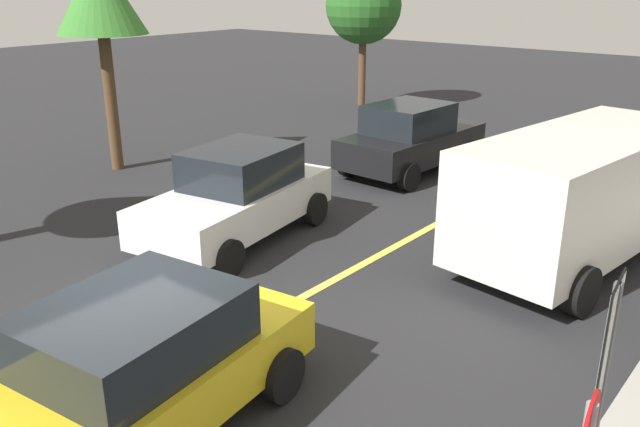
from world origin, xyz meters
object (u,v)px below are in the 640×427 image
(white_van, at_px, (580,190))
(car_white_approaching, at_px, (237,195))
(speed_limit_sign, at_px, (604,369))
(car_yellow_far_lane, at_px, (126,375))
(tree_left_verge, at_px, (363,6))
(car_black_behind_van, at_px, (411,138))

(white_van, distance_m, car_white_approaching, 5.93)
(speed_limit_sign, bearing_deg, white_van, 19.84)
(speed_limit_sign, distance_m, car_white_approaching, 8.01)
(speed_limit_sign, xyz_separation_m, car_white_approaching, (3.10, 7.32, -0.92))
(white_van, xyz_separation_m, car_yellow_far_lane, (-7.57, 1.93, -0.48))
(car_yellow_far_lane, xyz_separation_m, tree_left_verge, (16.52, 9.02, 2.83))
(car_yellow_far_lane, xyz_separation_m, car_white_approaching, (4.67, 3.23, 0.06))
(white_van, distance_m, tree_left_verge, 14.34)
(speed_limit_sign, xyz_separation_m, car_black_behind_van, (8.91, 7.24, -0.92))
(car_white_approaching, bearing_deg, car_yellow_far_lane, -145.35)
(car_black_behind_van, xyz_separation_m, car_white_approaching, (-5.81, 0.08, -0.01))
(car_black_behind_van, distance_m, car_white_approaching, 5.81)
(speed_limit_sign, distance_m, tree_left_verge, 19.98)
(car_yellow_far_lane, relative_size, car_white_approaching, 1.06)
(speed_limit_sign, relative_size, tree_left_verge, 0.51)
(white_van, bearing_deg, speed_limit_sign, -160.16)
(speed_limit_sign, bearing_deg, car_yellow_far_lane, 110.95)
(speed_limit_sign, height_order, car_black_behind_van, speed_limit_sign)
(white_van, distance_m, car_yellow_far_lane, 7.83)
(speed_limit_sign, bearing_deg, car_white_approaching, 67.06)
(car_black_behind_van, height_order, car_white_approaching, car_black_behind_van)
(speed_limit_sign, height_order, white_van, speed_limit_sign)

